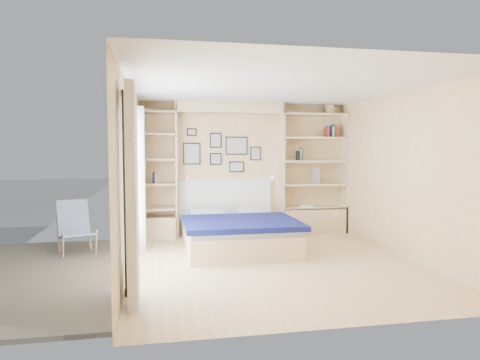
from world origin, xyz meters
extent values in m
plane|color=#D1B684|center=(0.00, 0.00, 0.00)|extent=(4.50, 4.50, 0.00)
plane|color=#D9BC7E|center=(0.00, 2.25, 1.25)|extent=(4.00, 0.00, 4.00)
plane|color=#D9BC7E|center=(0.00, -2.25, 1.25)|extent=(4.00, 0.00, 4.00)
plane|color=#D9BC7E|center=(-2.00, 0.00, 1.25)|extent=(0.00, 4.50, 4.50)
plane|color=#D9BC7E|center=(2.00, 0.00, 1.25)|extent=(0.00, 4.50, 4.50)
plane|color=white|center=(0.00, 0.00, 2.50)|extent=(4.50, 4.50, 0.00)
cube|color=tan|center=(-1.30, 2.08, 1.25)|extent=(0.04, 0.35, 2.50)
cube|color=tan|center=(0.70, 2.08, 1.25)|extent=(0.04, 0.35, 2.50)
cube|color=tan|center=(-0.30, 2.08, 2.40)|extent=(2.00, 0.35, 0.20)
cube|color=tan|center=(1.98, 2.08, 1.25)|extent=(0.04, 0.35, 2.50)
cube|color=tan|center=(-1.98, 2.08, 1.25)|extent=(0.04, 0.35, 2.50)
cube|color=tan|center=(1.35, 2.08, 0.25)|extent=(1.30, 0.35, 0.50)
cube|color=tan|center=(-1.65, 2.08, 0.20)|extent=(0.70, 0.35, 0.40)
cube|color=black|center=(-1.97, 0.00, 2.23)|extent=(0.04, 2.08, 0.06)
cube|color=black|center=(-1.97, 0.00, 0.03)|extent=(0.04, 2.08, 0.06)
cube|color=black|center=(-1.97, -1.02, 1.10)|extent=(0.04, 0.06, 2.20)
cube|color=black|center=(-1.97, 1.02, 1.10)|extent=(0.04, 0.06, 2.20)
cube|color=silver|center=(-1.98, 0.00, 1.12)|extent=(0.01, 2.00, 2.20)
cube|color=white|center=(-1.88, -1.30, 1.15)|extent=(0.10, 0.45, 2.30)
cube|color=white|center=(-1.88, 1.30, 1.15)|extent=(0.10, 0.45, 2.30)
cube|color=tan|center=(1.35, 2.08, 0.50)|extent=(1.30, 0.35, 0.04)
cube|color=tan|center=(1.35, 2.08, 0.95)|extent=(1.30, 0.35, 0.04)
cube|color=tan|center=(1.35, 2.08, 1.40)|extent=(1.30, 0.35, 0.04)
cube|color=tan|center=(1.35, 2.08, 1.85)|extent=(1.30, 0.35, 0.04)
cube|color=tan|center=(1.35, 2.08, 2.30)|extent=(1.30, 0.35, 0.04)
cube|color=tan|center=(-1.65, 2.08, 0.55)|extent=(0.70, 0.35, 0.04)
cube|color=tan|center=(-1.65, 2.08, 1.00)|extent=(0.70, 0.35, 0.04)
cube|color=tan|center=(-1.65, 2.08, 1.45)|extent=(0.70, 0.35, 0.04)
cube|color=tan|center=(-1.65, 2.08, 1.90)|extent=(0.70, 0.35, 0.04)
cube|color=tan|center=(-1.65, 2.08, 2.30)|extent=(0.70, 0.35, 0.04)
cube|color=tan|center=(-0.36, 1.04, 0.18)|extent=(1.68, 2.09, 0.37)
cube|color=#B4BAC5|center=(-0.36, 1.04, 0.42)|extent=(1.64, 2.05, 0.10)
cube|color=#0C0F41|center=(-0.36, 0.69, 0.49)|extent=(1.78, 1.47, 0.08)
cube|color=#B4BAC5|center=(-0.78, 1.79, 0.53)|extent=(0.58, 0.42, 0.12)
cube|color=#B4BAC5|center=(0.05, 1.79, 0.53)|extent=(0.58, 0.42, 0.12)
cube|color=white|center=(-0.36, 2.22, 0.72)|extent=(1.78, 0.04, 0.70)
cube|color=black|center=(-1.00, 2.23, 1.55)|extent=(0.32, 0.02, 0.40)
cube|color=gray|center=(-1.00, 2.21, 1.55)|extent=(0.28, 0.01, 0.36)
cube|color=black|center=(-0.55, 2.23, 1.80)|extent=(0.22, 0.02, 0.28)
cube|color=gray|center=(-0.55, 2.21, 1.80)|extent=(0.18, 0.01, 0.24)
cube|color=black|center=(-0.55, 2.23, 1.45)|extent=(0.22, 0.02, 0.22)
cube|color=gray|center=(-0.55, 2.21, 1.45)|extent=(0.18, 0.01, 0.18)
cube|color=black|center=(-0.15, 2.23, 1.70)|extent=(0.42, 0.02, 0.34)
cube|color=gray|center=(-0.15, 2.21, 1.70)|extent=(0.38, 0.01, 0.30)
cube|color=black|center=(-0.15, 2.23, 1.30)|extent=(0.28, 0.02, 0.20)
cube|color=gray|center=(-0.15, 2.21, 1.30)|extent=(0.24, 0.01, 0.16)
cube|color=black|center=(0.22, 2.23, 1.55)|extent=(0.20, 0.02, 0.26)
cube|color=gray|center=(0.22, 2.21, 1.55)|extent=(0.16, 0.01, 0.22)
cube|color=black|center=(-1.00, 2.23, 1.95)|extent=(0.18, 0.02, 0.14)
cube|color=gray|center=(-1.00, 2.21, 1.95)|extent=(0.14, 0.01, 0.10)
cylinder|color=silver|center=(-1.16, 2.00, 1.12)|extent=(0.20, 0.02, 0.02)
cone|color=white|center=(-1.06, 2.00, 1.10)|extent=(0.13, 0.12, 0.15)
cylinder|color=silver|center=(0.56, 2.00, 1.12)|extent=(0.20, 0.02, 0.02)
cone|color=white|center=(0.46, 2.00, 1.10)|extent=(0.13, 0.12, 0.15)
cube|color=black|center=(1.02, 2.07, 1.51)|extent=(0.03, 0.15, 0.19)
cube|color=#BFB28C|center=(1.07, 2.07, 1.52)|extent=(0.04, 0.15, 0.20)
cube|color=#2C5C47|center=(1.09, 2.07, 1.54)|extent=(0.03, 0.15, 0.25)
cube|color=#A51E1E|center=(1.60, 2.07, 1.96)|extent=(0.02, 0.15, 0.19)
cube|color=navy|center=(1.63, 2.07, 1.98)|extent=(0.03, 0.15, 0.21)
cube|color=black|center=(1.67, 2.07, 1.98)|extent=(0.03, 0.15, 0.22)
cube|color=#C4A98D|center=(1.70, 2.07, 1.97)|extent=(0.04, 0.15, 0.20)
cube|color=#26593F|center=(1.74, 2.07, 1.99)|extent=(0.03, 0.15, 0.25)
cube|color=#A51E1E|center=(1.78, 2.07, 1.98)|extent=(0.03, 0.15, 0.21)
cube|color=navy|center=(-1.72, 2.07, 1.11)|extent=(0.02, 0.15, 0.18)
cube|color=black|center=(-1.70, 2.07, 1.13)|extent=(0.03, 0.15, 0.21)
cube|color=tan|center=(-1.67, 2.07, 1.11)|extent=(0.03, 0.15, 0.18)
cube|color=tan|center=(1.65, 2.07, 2.40)|extent=(0.13, 0.13, 0.15)
cone|color=tan|center=(1.65, 2.07, 2.51)|extent=(0.20, 0.20, 0.08)
cube|color=slate|center=(1.39, 2.07, 1.12)|extent=(0.12, 0.12, 0.30)
cube|color=white|center=(1.20, 2.02, 0.54)|extent=(0.22, 0.16, 0.03)
cube|color=#776C58|center=(-3.60, 0.00, 0.00)|extent=(3.20, 4.00, 0.05)
cylinder|color=tan|center=(-3.01, 0.78, 0.21)|extent=(0.07, 0.14, 0.42)
cylinder|color=tan|center=(-2.56, 0.92, 0.21)|extent=(0.07, 0.14, 0.42)
cylinder|color=tan|center=(-3.19, 1.33, 0.32)|extent=(0.14, 0.33, 0.69)
cylinder|color=tan|center=(-2.75, 1.48, 0.32)|extent=(0.14, 0.33, 0.69)
cube|color=#2645A8|center=(-2.85, 1.05, 0.30)|extent=(0.64, 0.70, 0.15)
cube|color=#2645A8|center=(-2.98, 1.43, 0.53)|extent=(0.53, 0.37, 0.56)
camera|label=1|loc=(-1.60, -5.79, 1.62)|focal=32.00mm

